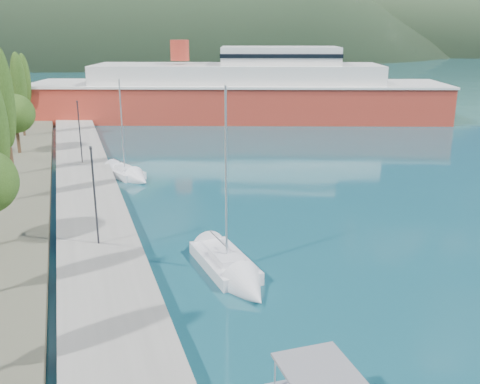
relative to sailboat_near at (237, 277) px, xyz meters
name	(u,v)px	position (x,y,z in m)	size (l,w,h in m)	color
ground	(105,86)	(1.95, 111.42, -0.31)	(1400.00, 1400.00, 0.00)	#164C58
quay	(89,197)	(-7.05, 17.42, 0.09)	(5.00, 88.00, 0.80)	gray
tree_row	(4,124)	(-13.29, 23.28, 5.53)	(4.13, 64.79, 11.47)	#47301E
lamp_posts	(95,197)	(-7.05, 5.41, 3.77)	(0.15, 47.08, 6.06)	#2D2D33
sailboat_near	(237,277)	(0.00, 0.00, 0.00)	(3.07, 8.28, 11.66)	silver
sailboat_mid	(132,176)	(-2.85, 23.27, -0.03)	(4.50, 7.14, 10.03)	silver
ferry	(239,94)	(17.61, 53.30, 3.51)	(64.07, 33.40, 12.55)	#B43323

